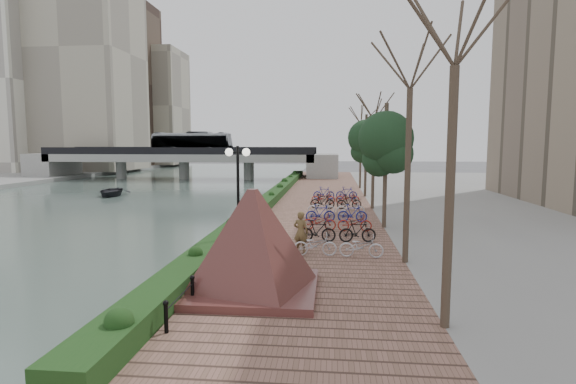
# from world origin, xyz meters

# --- Properties ---
(ground) EXTENTS (220.00, 220.00, 0.00)m
(ground) POSITION_xyz_m (0.00, 0.00, 0.00)
(ground) COLOR #59595B
(ground) RESTS_ON ground
(river_water) EXTENTS (30.00, 130.00, 0.02)m
(river_water) POSITION_xyz_m (-15.00, 25.00, 0.01)
(river_water) COLOR #4F6259
(river_water) RESTS_ON ground
(promenade) EXTENTS (8.00, 75.00, 0.50)m
(promenade) POSITION_xyz_m (4.00, 17.50, 0.25)
(promenade) COLOR brown
(promenade) RESTS_ON ground
(inland_pavement) EXTENTS (24.00, 75.00, 0.50)m
(inland_pavement) POSITION_xyz_m (20.00, 17.50, 0.25)
(inland_pavement) COLOR gray
(inland_pavement) RESTS_ON ground
(hedge) EXTENTS (1.10, 56.00, 0.60)m
(hedge) POSITION_xyz_m (0.60, 20.00, 0.80)
(hedge) COLOR #173B15
(hedge) RESTS_ON promenade
(chain_fence) EXTENTS (0.10, 14.10, 0.70)m
(chain_fence) POSITION_xyz_m (1.40, 2.00, 0.85)
(chain_fence) COLOR black
(chain_fence) RESTS_ON promenade
(granite_monument) EXTENTS (5.72, 5.72, 3.10)m
(granite_monument) POSITION_xyz_m (2.92, -1.90, 2.07)
(granite_monument) COLOR #4B2A20
(granite_monument) RESTS_ON promenade
(lamppost) EXTENTS (1.02, 0.32, 4.33)m
(lamppost) POSITION_xyz_m (1.44, 3.04, 3.66)
(lamppost) COLOR black
(lamppost) RESTS_ON promenade
(motorcycle) EXTENTS (0.89, 1.67, 1.00)m
(motorcycle) POSITION_xyz_m (3.40, -1.14, 1.00)
(motorcycle) COLOR black
(motorcycle) RESTS_ON promenade
(pedestrian) EXTENTS (0.72, 0.58, 1.71)m
(pedestrian) POSITION_xyz_m (4.00, 3.06, 1.35)
(pedestrian) COLOR brown
(pedestrian) RESTS_ON promenade
(bicycle_parking) EXTENTS (2.40, 19.89, 1.00)m
(bicycle_parking) POSITION_xyz_m (5.50, 11.57, 0.97)
(bicycle_parking) COLOR silver
(bicycle_parking) RESTS_ON promenade
(street_trees) EXTENTS (3.20, 37.12, 6.80)m
(street_trees) POSITION_xyz_m (8.00, 12.68, 3.69)
(street_trees) COLOR #3B3123
(street_trees) RESTS_ON promenade
(bridge) EXTENTS (36.00, 10.77, 6.50)m
(bridge) POSITION_xyz_m (-14.75, 45.00, 3.37)
(bridge) COLOR gray
(bridge) RESTS_ON ground
(boat) EXTENTS (3.90, 4.77, 0.86)m
(boat) POSITION_xyz_m (-15.36, 25.11, 0.45)
(boat) COLOR black
(boat) RESTS_ON river_water
(far_buildings) EXTENTS (35.00, 38.00, 38.00)m
(far_buildings) POSITION_xyz_m (-41.66, 65.91, 16.12)
(far_buildings) COLOR #A39C88
(far_buildings) RESTS_ON far_bank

